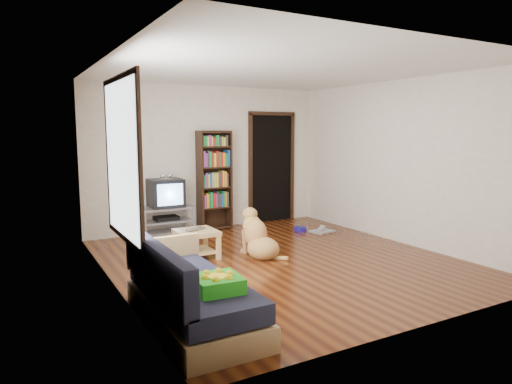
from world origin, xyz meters
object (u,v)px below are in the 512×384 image
crt_tv (165,193)px  sofa (188,296)px  tv_stand (166,220)px  coffee_table (196,239)px  dog (258,238)px  dog_bowl (300,229)px  grey_rag (322,231)px  green_cushion (217,284)px  bookshelf (214,175)px  laptop (197,230)px

crt_tv → sofa: bearing=-104.9°
tv_stand → crt_tv: size_ratio=1.55×
coffee_table → dog: size_ratio=0.66×
dog_bowl → grey_rag: size_ratio=0.55×
green_cushion → dog_bowl: bearing=50.5°
green_cushion → crt_tv: bearing=82.6°
bookshelf → laptop: bearing=-121.0°
sofa → coffee_table: (0.90, 2.05, 0.02)m
grey_rag → sofa: sofa is taller
green_cushion → dog: (1.58, 2.11, -0.22)m
laptop → tv_stand: tv_stand is taller
dog_bowl → dog: bearing=-144.0°
crt_tv → dog_bowl: bearing=-21.7°
dog_bowl → crt_tv: size_ratio=0.38×
dog → green_cushion: bearing=-126.9°
green_cushion → coffee_table: size_ratio=0.71×
laptop → coffee_table: bearing=73.6°
coffee_table → dog: 0.88m
grey_rag → bookshelf: 2.20m
green_cushion → crt_tv: size_ratio=0.67×
crt_tv → grey_rag: bearing=-24.3°
laptop → bookshelf: 2.07m
green_cushion → bookshelf: size_ratio=0.22×
green_cushion → tv_stand: size_ratio=0.43×
sofa → coffee_table: bearing=66.3°
green_cushion → sofa: size_ratio=0.22×
tv_stand → bookshelf: bookshelf is taller
dog_bowl → bookshelf: bookshelf is taller
dog_bowl → sofa: sofa is taller
grey_rag → bookshelf: (-1.56, 1.20, 0.99)m
dog_bowl → dog: size_ratio=0.26×
bookshelf → tv_stand: bearing=-174.4°
bookshelf → sofa: size_ratio=1.00×
bookshelf → coffee_table: (-1.02, -1.67, -0.72)m
sofa → dog: sofa is taller
green_cushion → crt_tv: 4.15m
green_cushion → dog_bowl: size_ratio=1.78×
dog_bowl → bookshelf: size_ratio=0.12×
laptop → dog_bowl: bearing=1.9°
green_cushion → sofa: sofa is taller
grey_rag → bookshelf: size_ratio=0.22×
laptop → crt_tv: 1.67m
sofa → tv_stand: bearing=75.0°
tv_stand → sofa: (-0.97, -3.63, -0.01)m
bookshelf → coffee_table: bearing=-121.5°
crt_tv → bookshelf: bearing=4.3°
laptop → bookshelf: (1.02, 1.70, 0.59)m
laptop → coffee_table: laptop is taller
tv_stand → dog: size_ratio=1.08×
laptop → crt_tv: crt_tv is taller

